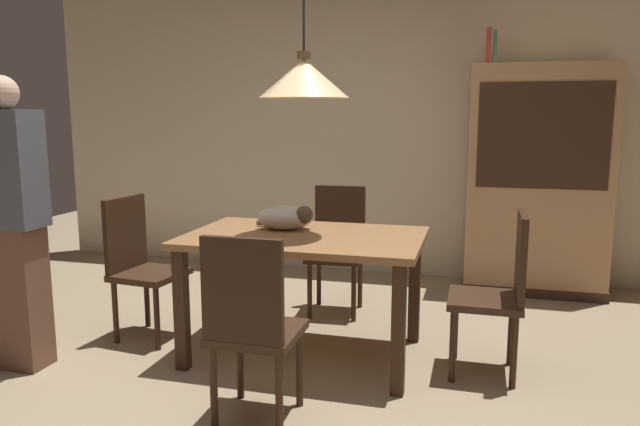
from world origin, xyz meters
TOP-DOWN VIEW (x-y plane):
  - ground at (0.00, 0.00)m, footprint 10.00×10.00m
  - back_wall at (0.00, 2.65)m, footprint 6.40×0.10m
  - dining_table at (-0.07, 0.56)m, footprint 1.40×0.90m
  - chair_right_side at (1.06, 0.56)m, footprint 0.40×0.40m
  - chair_near_front at (-0.07, -0.32)m, footprint 0.40×0.40m
  - chair_left_side at (-1.20, 0.57)m, footprint 0.44×0.44m
  - chair_far_back at (-0.07, 1.44)m, footprint 0.42×0.42m
  - cat_sleeping at (-0.22, 0.68)m, footprint 0.40×0.30m
  - pendant_lamp at (-0.07, 0.56)m, footprint 0.52×0.52m
  - hutch_bookcase at (1.38, 2.32)m, footprint 1.12×0.45m
  - book_red_tall at (0.95, 2.32)m, footprint 0.04×0.22m
  - book_green_slim at (1.00, 2.32)m, footprint 0.03×0.20m
  - person_standing at (-1.62, -0.02)m, footprint 0.36×0.22m

SIDE VIEW (x-z plane):
  - ground at x=0.00m, z-range 0.00..0.00m
  - chair_right_side at x=1.06m, z-range 0.05..0.98m
  - chair_near_front at x=-0.07m, z-range 0.05..0.98m
  - chair_left_side at x=-1.20m, z-range 0.05..0.98m
  - chair_far_back at x=-0.07m, z-range 0.05..0.98m
  - dining_table at x=-0.07m, z-range 0.27..1.02m
  - cat_sleeping at x=-0.22m, z-range 0.75..0.90m
  - person_standing at x=-1.62m, z-range 0.01..1.68m
  - hutch_bookcase at x=1.38m, z-range -0.04..1.81m
  - back_wall at x=0.00m, z-range 0.00..2.90m
  - pendant_lamp at x=-0.07m, z-range 1.01..2.31m
  - book_green_slim at x=1.00m, z-range 1.85..2.11m
  - book_red_tall at x=0.95m, z-range 1.85..2.13m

